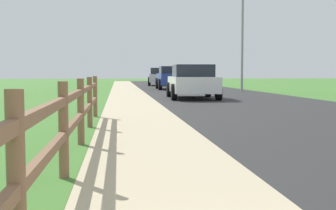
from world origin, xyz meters
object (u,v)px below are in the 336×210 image
(parked_car_silver, at_px, (160,77))
(parked_suv_white, at_px, (192,81))
(parked_car_blue, at_px, (172,78))
(street_lamp, at_px, (244,29))

(parked_car_silver, bearing_deg, parked_suv_white, -91.23)
(parked_car_blue, xyz_separation_m, street_lamp, (3.83, -4.26, 2.95))
(parked_suv_white, bearing_deg, parked_car_blue, 87.79)
(parked_car_blue, bearing_deg, parked_suv_white, -92.21)
(street_lamp, bearing_deg, parked_suv_white, -122.08)
(parked_car_blue, distance_m, parked_car_silver, 9.09)
(parked_car_blue, relative_size, parked_car_silver, 0.98)
(parked_suv_white, distance_m, parked_car_silver, 20.15)
(parked_suv_white, bearing_deg, parked_car_silver, 88.77)
(parked_suv_white, relative_size, parked_car_blue, 1.04)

